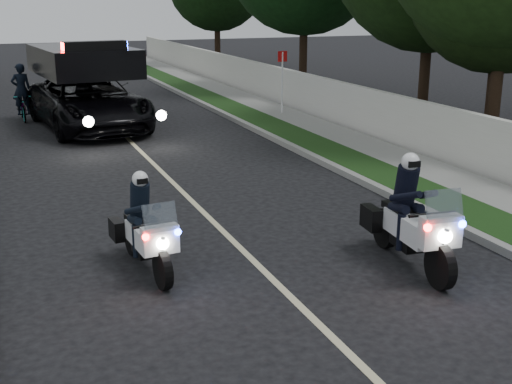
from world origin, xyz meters
TOP-DOWN VIEW (x-y plane):
  - ground at (0.00, 0.00)m, footprint 120.00×120.00m
  - curb_right at (4.10, 10.00)m, footprint 0.20×60.00m
  - grass_verge at (4.80, 10.00)m, footprint 1.20×60.00m
  - sidewalk_right at (6.10, 10.00)m, footprint 1.40×60.00m
  - property_wall at (7.10, 10.00)m, footprint 0.22×60.00m
  - lane_marking at (0.00, 10.00)m, footprint 0.12×50.00m
  - police_moto_left at (-1.72, 1.16)m, footprint 0.83×1.94m
  - police_moto_right at (2.28, -0.23)m, footprint 0.96×2.24m
  - police_suv at (-0.82, 13.65)m, footprint 3.67×6.72m
  - bicycle at (-2.79, 16.15)m, footprint 0.66×1.77m
  - cyclist at (-2.79, 16.15)m, footprint 0.68×0.47m
  - sign_post at (6.00, 13.36)m, footprint 0.43×0.43m
  - tree_right_a at (10.19, 7.26)m, footprint 5.80×5.80m
  - tree_right_b at (9.76, 6.65)m, footprint 8.29×8.29m
  - tree_right_c at (10.00, 10.44)m, footprint 8.67×8.67m
  - tree_right_d at (9.50, 18.97)m, footprint 7.51×7.51m
  - tree_right_e at (9.66, 31.73)m, footprint 6.34×6.34m

SIDE VIEW (x-z plane):
  - ground at x=0.00m, z-range 0.00..0.00m
  - police_moto_left at x=-1.72m, z-range -0.80..0.80m
  - police_moto_right at x=2.28m, z-range -0.93..0.93m
  - police_suv at x=-0.82m, z-range -1.56..1.56m
  - bicycle at x=-2.79m, z-range -0.46..0.46m
  - cyclist at x=-2.79m, z-range -0.90..0.90m
  - sign_post at x=6.00m, z-range -1.22..1.22m
  - tree_right_a at x=10.19m, z-range -4.67..4.67m
  - tree_right_b at x=9.76m, z-range -6.13..6.13m
  - tree_right_c at x=10.00m, z-range -5.55..5.55m
  - tree_right_d at x=9.50m, z-range -5.91..5.91m
  - tree_right_e at x=9.66m, z-range -5.01..5.01m
  - lane_marking at x=0.00m, z-range 0.00..0.01m
  - curb_right at x=4.10m, z-range 0.00..0.15m
  - grass_verge at x=4.80m, z-range 0.00..0.16m
  - sidewalk_right at x=6.10m, z-range 0.00..0.16m
  - property_wall at x=7.10m, z-range 0.00..1.50m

